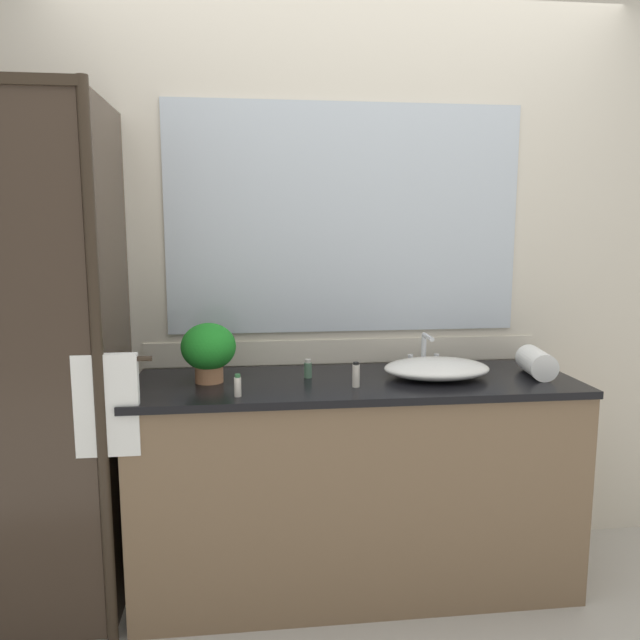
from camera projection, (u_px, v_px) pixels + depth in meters
ground_plane at (355, 583)px, 2.62m from camera, size 8.00×8.00×0.00m
wall_back_with_mirror at (344, 274)px, 2.76m from camera, size 4.40×0.06×2.60m
vanity_cabinet at (355, 483)px, 2.56m from camera, size 1.80×0.58×0.90m
shower_enclosure at (9, 370)px, 2.13m from camera, size 1.20×0.59×2.00m
sink_basin at (437, 369)px, 2.51m from camera, size 0.44×0.32×0.08m
faucet at (424, 356)px, 2.69m from camera, size 0.17×0.14×0.16m
potted_plant at (209, 349)px, 2.43m from camera, size 0.22×0.22×0.24m
amenity_bottle_lotion at (308, 369)px, 2.51m from camera, size 0.03×0.03×0.08m
amenity_bottle_conditioner at (238, 386)px, 2.23m from camera, size 0.03×0.03×0.08m
amenity_bottle_body_wash at (356, 375)px, 2.36m from camera, size 0.03×0.03×0.10m
rolled_towel_near_edge at (536, 363)px, 2.54m from camera, size 0.15×0.24×0.11m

